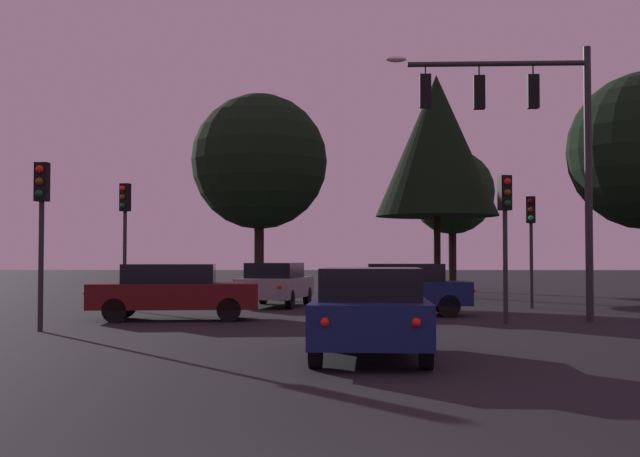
% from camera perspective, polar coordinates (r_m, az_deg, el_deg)
% --- Properties ---
extents(ground_plane, '(168.00, 168.00, 0.00)m').
position_cam_1_polar(ground_plane, '(30.17, 0.81, -5.30)').
color(ground_plane, black).
rests_on(ground_plane, ground).
extents(traffic_signal_mast_arm, '(5.44, 0.46, 7.31)m').
position_cam_1_polar(traffic_signal_mast_arm, '(22.38, 14.35, 6.95)').
color(traffic_signal_mast_arm, '#232326').
rests_on(traffic_signal_mast_arm, ground).
extents(traffic_light_corner_left, '(0.36, 0.38, 3.76)m').
position_cam_1_polar(traffic_light_corner_left, '(28.11, 14.64, 0.01)').
color(traffic_light_corner_left, '#232326').
rests_on(traffic_light_corner_left, ground).
extents(traffic_light_corner_right, '(0.37, 0.39, 4.10)m').
position_cam_1_polar(traffic_light_corner_right, '(26.89, -13.60, 0.58)').
color(traffic_light_corner_right, '#232326').
rests_on(traffic_light_corner_right, ground).
extents(traffic_light_median, '(0.35, 0.38, 3.81)m').
position_cam_1_polar(traffic_light_median, '(21.23, 12.93, 0.74)').
color(traffic_light_median, '#232326').
rests_on(traffic_light_median, ground).
extents(traffic_light_far_side, '(0.31, 0.36, 3.89)m').
position_cam_1_polar(traffic_light_far_side, '(19.69, -19.05, 1.19)').
color(traffic_light_far_side, '#232326').
rests_on(traffic_light_far_side, ground).
extents(car_nearside_lane, '(2.08, 4.16, 1.52)m').
position_cam_1_polar(car_nearside_lane, '(13.67, 3.59, -5.82)').
color(car_nearside_lane, '#0F1947').
rests_on(car_nearside_lane, ground).
extents(car_crossing_left, '(4.19, 1.86, 1.52)m').
position_cam_1_polar(car_crossing_left, '(23.94, 5.78, -4.22)').
color(car_crossing_left, '#0F1947').
rests_on(car_crossing_left, ground).
extents(car_crossing_right, '(4.71, 2.29, 1.52)m').
position_cam_1_polar(car_crossing_right, '(22.45, -10.28, -4.33)').
color(car_crossing_right, '#4C0F0F').
rests_on(car_crossing_right, ground).
extents(car_far_lane, '(2.57, 4.49, 1.52)m').
position_cam_1_polar(car_far_lane, '(28.25, -3.15, -3.90)').
color(car_far_lane, gray).
rests_on(car_far_lane, ground).
extents(tree_behind_sign, '(5.38, 5.38, 9.76)m').
position_cam_1_polar(tree_behind_sign, '(36.05, 8.22, 5.81)').
color(tree_behind_sign, black).
rests_on(tree_behind_sign, ground).
extents(tree_left_far, '(5.60, 5.60, 8.48)m').
position_cam_1_polar(tree_left_far, '(33.62, -4.30, 4.71)').
color(tree_left_far, black).
rests_on(tree_left_far, ground).
extents(tree_center_horizon, '(4.32, 4.32, 7.23)m').
position_cam_1_polar(tree_center_horizon, '(42.04, 9.29, 2.52)').
color(tree_center_horizon, black).
rests_on(tree_center_horizon, ground).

